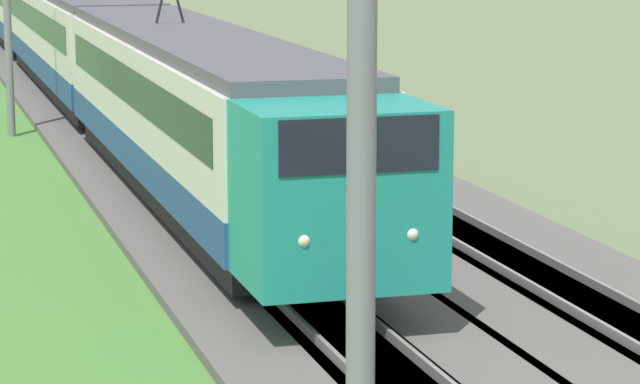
# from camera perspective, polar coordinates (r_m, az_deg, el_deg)

# --- Properties ---
(ballast_main) EXTENTS (240.00, 4.40, 0.30)m
(ballast_main) POSITION_cam_1_polar(r_m,az_deg,el_deg) (54.92, -9.36, 3.84)
(ballast_main) COLOR #605B56
(ballast_main) RESTS_ON ground
(ballast_adjacent) EXTENTS (240.00, 4.40, 0.30)m
(ballast_adjacent) POSITION_cam_1_polar(r_m,az_deg,el_deg) (55.56, -5.03, 4.02)
(ballast_adjacent) COLOR #605B56
(ballast_adjacent) RESTS_ON ground
(track_main) EXTENTS (240.00, 1.57, 0.45)m
(track_main) POSITION_cam_1_polar(r_m,az_deg,el_deg) (54.92, -9.36, 3.85)
(track_main) COLOR #4C4238
(track_main) RESTS_ON ground
(track_adjacent) EXTENTS (240.00, 1.57, 0.45)m
(track_adjacent) POSITION_cam_1_polar(r_m,az_deg,el_deg) (55.56, -5.03, 4.03)
(track_adjacent) COLOR #4C4238
(track_adjacent) RESTS_ON ground
(passenger_train) EXTENTS (64.45, 2.94, 4.98)m
(passenger_train) POSITION_cam_1_polar(r_m,az_deg,el_deg) (52.87, -9.19, 5.96)
(passenger_train) COLOR teal
(passenger_train) RESTS_ON ground
(catenary_mast_near) EXTENTS (0.22, 2.56, 7.73)m
(catenary_mast_near) POSITION_cam_1_polar(r_m,az_deg,el_deg) (11.20, 1.87, -1.91)
(catenary_mast_near) COLOR slate
(catenary_mast_near) RESTS_ON ground
(catenary_mast_mid) EXTENTS (0.22, 2.56, 7.63)m
(catenary_mast_mid) POSITION_cam_1_polar(r_m,az_deg,el_deg) (43.49, -11.62, 7.07)
(catenary_mast_mid) COLOR slate
(catenary_mast_mid) RESTS_ON ground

